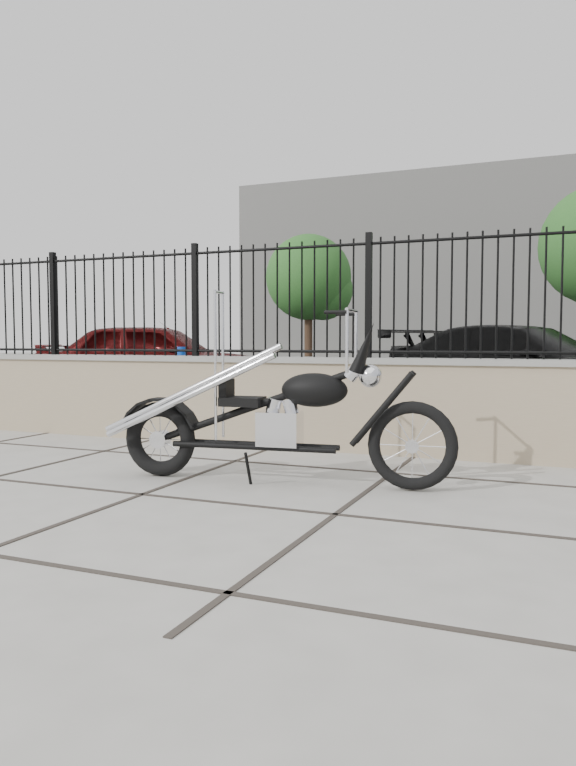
{
  "coord_description": "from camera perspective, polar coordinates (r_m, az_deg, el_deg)",
  "views": [
    {
      "loc": [
        2.9,
        -4.16,
        1.14
      ],
      "look_at": [
        0.72,
        1.06,
        0.78
      ],
      "focal_mm": 32.0,
      "sensor_mm": 36.0,
      "label": 1
    }
  ],
  "objects": [
    {
      "name": "background_building",
      "position": [
        30.93,
        17.36,
        8.75
      ],
      "size": [
        22.0,
        6.0,
        8.0
      ],
      "primitive_type": "cube",
      "color": "beige",
      "rests_on": "ground_plane"
    },
    {
      "name": "car_red",
      "position": [
        13.18,
        -10.92,
        1.84
      ],
      "size": [
        4.71,
        2.96,
        1.5
      ],
      "primitive_type": "imported",
      "rotation": [
        0.0,
        0.0,
        1.86
      ],
      "color": "#440909",
      "rests_on": "parking_lot"
    },
    {
      "name": "tree_left",
      "position": [
        22.71,
        1.72,
        9.13
      ],
      "size": [
        2.81,
        2.81,
        4.75
      ],
      "rotation": [
        0.0,
        0.0,
        -0.21
      ],
      "color": "#382619",
      "rests_on": "ground_plane"
    },
    {
      "name": "car_black",
      "position": [
        11.43,
        19.19,
        1.17
      ],
      "size": [
        5.14,
        3.82,
        1.38
      ],
      "primitive_type": "imported",
      "rotation": [
        0.0,
        0.0,
        1.12
      ],
      "color": "black",
      "rests_on": "parking_lot"
    },
    {
      "name": "bollard_a",
      "position": [
        10.52,
        -8.88,
        0.18
      ],
      "size": [
        0.15,
        0.15,
        1.04
      ],
      "primitive_type": "cylinder",
      "rotation": [
        0.0,
        0.0,
        -0.2
      ],
      "color": "#0B57AB",
      "rests_on": "ground_plane"
    },
    {
      "name": "ground_plane",
      "position": [
        5.2,
        -12.1,
        -9.12
      ],
      "size": [
        90.0,
        90.0,
        0.0
      ],
      "primitive_type": "plane",
      "color": "#99968E",
      "rests_on": "ground"
    },
    {
      "name": "iron_fence",
      "position": [
        7.28,
        -0.9,
        6.93
      ],
      "size": [
        14.0,
        0.08,
        1.2
      ],
      "primitive_type": "cube",
      "color": "black",
      "rests_on": "retaining_wall"
    },
    {
      "name": "retaining_wall",
      "position": [
        7.29,
        -0.89,
        -1.57
      ],
      "size": [
        14.0,
        0.36,
        0.96
      ],
      "primitive_type": "cube",
      "color": "gray",
      "rests_on": "ground_plane"
    },
    {
      "name": "chopper_motorcycle",
      "position": [
        5.4,
        -1.23,
        -0.18
      ],
      "size": [
        2.64,
        0.76,
        1.56
      ],
      "primitive_type": null,
      "rotation": [
        0.0,
        0.0,
        0.12
      ],
      "color": "black",
      "rests_on": "ground_plane"
    },
    {
      "name": "parking_lot",
      "position": [
        16.95,
        12.73,
        -0.33
      ],
      "size": [
        30.0,
        30.0,
        0.0
      ],
      "primitive_type": "plane",
      "color": "black",
      "rests_on": "ground"
    }
  ]
}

